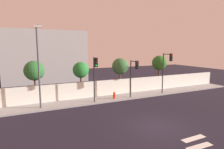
# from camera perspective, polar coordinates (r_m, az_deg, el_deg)

# --- Properties ---
(ground_plane) EXTENTS (80.00, 80.00, 0.00)m
(ground_plane) POSITION_cam_1_polar(r_m,az_deg,el_deg) (14.33, 13.59, -15.47)
(ground_plane) COLOR black
(sidewalk) EXTENTS (36.00, 2.40, 0.15)m
(sidewalk) POSITION_cam_1_polar(r_m,az_deg,el_deg) (20.94, -0.64, -7.43)
(sidewalk) COLOR #999999
(sidewalk) RESTS_ON ground
(perimeter_wall) EXTENTS (36.00, 0.18, 1.80)m
(perimeter_wall) POSITION_cam_1_polar(r_m,az_deg,el_deg) (21.86, -2.05, -4.14)
(perimeter_wall) COLOR white
(perimeter_wall) RESTS_ON sidewalk
(traffic_light_left) EXTENTS (0.39, 1.30, 4.22)m
(traffic_light_left) POSITION_cam_1_polar(r_m,az_deg,el_deg) (20.35, 6.89, 1.17)
(traffic_light_left) COLOR black
(traffic_light_left) RESTS_ON sidewalk
(traffic_light_center) EXTENTS (0.45, 1.41, 4.65)m
(traffic_light_center) POSITION_cam_1_polar(r_m,az_deg,el_deg) (18.29, -5.28, 1.37)
(traffic_light_center) COLOR black
(traffic_light_center) RESTS_ON sidewalk
(traffic_light_right) EXTENTS (0.45, 1.36, 4.94)m
(traffic_light_right) POSITION_cam_1_polar(r_m,az_deg,el_deg) (23.08, 16.67, 2.93)
(traffic_light_right) COLOR black
(traffic_light_right) RESTS_ON sidewalk
(street_lamp_curbside) EXTENTS (0.60, 2.20, 7.38)m
(street_lamp_curbside) POSITION_cam_1_polar(r_m,az_deg,el_deg) (17.71, -21.78, 3.73)
(street_lamp_curbside) COLOR #4C4C51
(street_lamp_curbside) RESTS_ON sidewalk
(fire_hydrant) EXTENTS (0.44, 0.26, 0.75)m
(fire_hydrant) POSITION_cam_1_polar(r_m,az_deg,el_deg) (20.52, 0.70, -6.38)
(fire_hydrant) COLOR red
(fire_hydrant) RESTS_ON sidewalk
(roadside_tree_leftmost) EXTENTS (2.06, 2.06, 4.42)m
(roadside_tree_leftmost) POSITION_cam_1_polar(r_m,az_deg,el_deg) (20.73, -22.93, 1.04)
(roadside_tree_leftmost) COLOR brown
(roadside_tree_leftmost) RESTS_ON ground
(roadside_tree_midleft) EXTENTS (1.84, 1.84, 4.14)m
(roadside_tree_midleft) POSITION_cam_1_polar(r_m,az_deg,el_deg) (21.50, -9.63, 1.32)
(roadside_tree_midleft) COLOR brown
(roadside_tree_midleft) RESTS_ON ground
(roadside_tree_midright) EXTENTS (2.07, 2.07, 4.46)m
(roadside_tree_midright) POSITION_cam_1_polar(r_m,az_deg,el_deg) (23.35, 2.54, 2.51)
(roadside_tree_midright) COLOR brown
(roadside_tree_midright) RESTS_ON ground
(roadside_tree_rightmost) EXTENTS (2.05, 2.05, 4.68)m
(roadside_tree_rightmost) POSITION_cam_1_polar(r_m,az_deg,el_deg) (26.77, 14.42, 3.42)
(roadside_tree_rightmost) COLOR brown
(roadside_tree_rightmost) RESTS_ON ground
(low_building_distant) EXTENTS (13.26, 6.00, 8.61)m
(low_building_distant) POSITION_cam_1_polar(r_m,az_deg,el_deg) (33.84, -19.83, 5.28)
(low_building_distant) COLOR #A2A2A2
(low_building_distant) RESTS_ON ground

